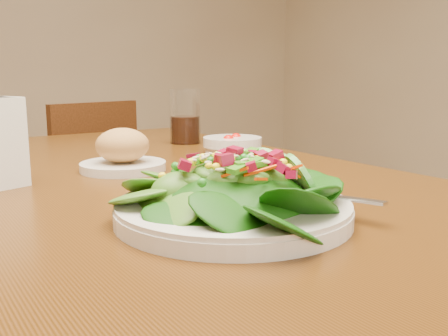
# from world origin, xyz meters

# --- Properties ---
(dining_table) EXTENTS (0.90, 1.40, 0.75)m
(dining_table) POSITION_xyz_m (0.00, 0.00, 0.65)
(dining_table) COLOR #4A280E
(dining_table) RESTS_ON ground_plane
(chair_far) EXTENTS (0.47, 0.48, 0.83)m
(chair_far) POSITION_xyz_m (0.24, 1.06, 0.44)
(chair_far) COLOR #47220F
(chair_far) RESTS_ON ground_plane
(salad_plate) EXTENTS (0.29, 0.29, 0.08)m
(salad_plate) POSITION_xyz_m (0.01, -0.32, 0.78)
(salad_plate) COLOR silver
(salad_plate) RESTS_ON dining_table
(bread_plate) EXTENTS (0.16, 0.16, 0.08)m
(bread_plate) POSITION_xyz_m (0.02, 0.07, 0.78)
(bread_plate) COLOR silver
(bread_plate) RESTS_ON dining_table
(tomato_bowl) EXTENTS (0.13, 0.13, 0.04)m
(tomato_bowl) POSITION_xyz_m (0.31, 0.12, 0.77)
(tomato_bowl) COLOR silver
(tomato_bowl) RESTS_ON dining_table
(drinking_glass) EXTENTS (0.08, 0.08, 0.14)m
(drinking_glass) POSITION_xyz_m (0.30, 0.33, 0.81)
(drinking_glass) COLOR silver
(drinking_glass) RESTS_ON dining_table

